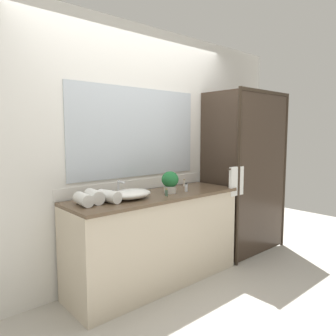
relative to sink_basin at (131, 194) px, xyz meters
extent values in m
plane|color=#B7B2A8|center=(0.31, 0.01, -0.94)|extent=(8.00, 8.00, 0.00)
cube|color=silver|center=(0.31, 0.35, 0.36)|extent=(4.40, 0.05, 2.60)
cube|color=silver|center=(0.31, 0.33, 0.01)|extent=(1.80, 0.01, 0.11)
cube|color=silver|center=(0.31, 0.32, 0.56)|extent=(1.55, 0.01, 0.91)
cube|color=beige|center=(0.31, 0.02, -0.51)|extent=(1.80, 0.56, 0.87)
cube|color=brown|center=(0.31, 0.01, -0.06)|extent=(1.80, 0.58, 0.03)
cylinder|color=#2D2319|center=(2.26, -0.26, 0.06)|extent=(0.04, 0.04, 2.00)
cylinder|color=#2D2319|center=(1.26, -0.26, 0.06)|extent=(0.04, 0.04, 2.00)
cube|color=#2D2319|center=(1.76, -0.26, 1.04)|extent=(1.00, 0.04, 0.04)
cube|color=#382B21|center=(1.76, -0.26, 0.06)|extent=(0.96, 0.01, 1.96)
cube|color=#382B21|center=(1.26, 0.02, 0.06)|extent=(0.01, 0.57, 1.96)
cylinder|color=#2D2319|center=(1.24, -0.25, 0.16)|extent=(0.32, 0.02, 0.02)
cube|color=white|center=(1.24, -0.25, 0.02)|extent=(0.22, 0.04, 0.32)
ellipsoid|color=white|center=(0.00, 0.00, 0.00)|extent=(0.41, 0.28, 0.09)
cube|color=silver|center=(0.00, 0.21, -0.04)|extent=(0.17, 0.04, 0.02)
cylinder|color=silver|center=(0.00, 0.21, 0.03)|extent=(0.02, 0.02, 0.12)
cylinder|color=silver|center=(0.00, 0.15, 0.09)|extent=(0.02, 0.10, 0.02)
cylinder|color=silver|center=(-0.06, 0.21, -0.01)|extent=(0.02, 0.02, 0.04)
cylinder|color=silver|center=(0.06, 0.21, -0.01)|extent=(0.02, 0.02, 0.04)
cylinder|color=beige|center=(0.46, -0.02, -0.01)|extent=(0.12, 0.12, 0.07)
ellipsoid|color=#216B35|center=(0.46, -0.02, 0.09)|extent=(0.17, 0.17, 0.16)
cylinder|color=#4C7056|center=(0.33, -0.11, -0.01)|extent=(0.03, 0.03, 0.06)
cylinder|color=#9E895B|center=(0.33, -0.11, 0.02)|extent=(0.02, 0.02, 0.01)
cylinder|color=silver|center=(0.64, -0.07, -0.01)|extent=(0.03, 0.03, 0.08)
cylinder|color=black|center=(0.64, -0.07, 0.04)|extent=(0.02, 0.02, 0.01)
cylinder|color=silver|center=(0.87, 0.19, -0.01)|extent=(0.03, 0.03, 0.07)
cylinder|color=#9E895B|center=(0.87, 0.19, 0.03)|extent=(0.02, 0.02, 0.01)
cylinder|color=white|center=(-0.45, 0.04, 0.01)|extent=(0.12, 0.23, 0.10)
cylinder|color=white|center=(-0.34, 0.06, 0.01)|extent=(0.14, 0.23, 0.12)
cylinder|color=white|center=(-0.23, 0.00, 0.01)|extent=(0.14, 0.24, 0.11)
camera|label=1|loc=(-1.64, -2.38, 0.55)|focal=34.16mm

